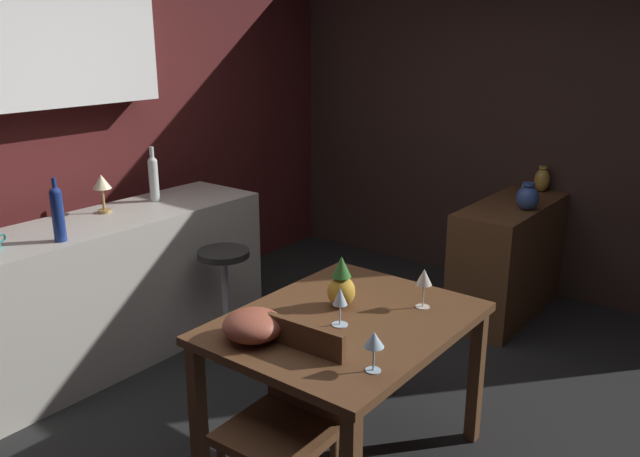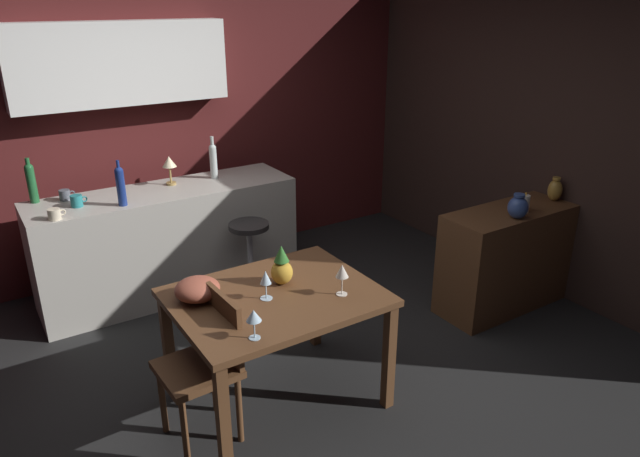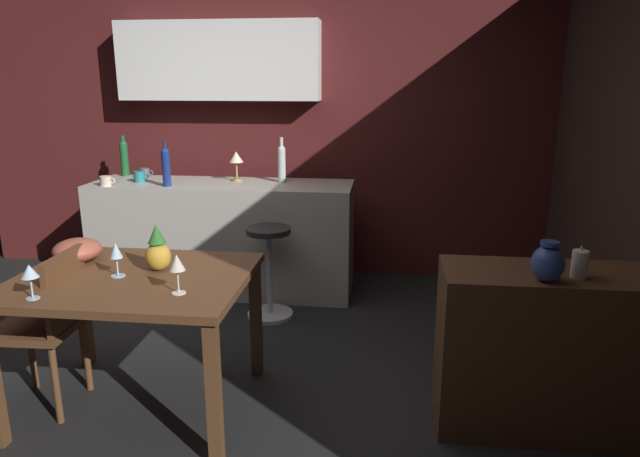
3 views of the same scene
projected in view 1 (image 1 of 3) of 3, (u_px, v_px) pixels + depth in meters
The scene contains 19 objects.
ground_plane at pixel (320, 426), 3.37m from camera, with size 9.00×9.00×0.00m, color black.
wall_kitchen_back at pixel (58, 122), 4.12m from camera, with size 5.20×0.33×2.60m.
wall_side_right at pixel (488, 120), 5.08m from camera, with size 0.10×4.40×2.60m, color #33231E.
dining_table at pixel (345, 337), 2.91m from camera, with size 1.17×0.92×0.74m.
kitchen_counter at pixel (108, 289), 3.97m from camera, with size 2.10×0.60×0.90m, color #B2ADA3.
sideboard_cabinet at pixel (508, 259), 4.61m from camera, with size 1.10×0.44×0.82m, color #56351E.
chair_near_window at pixel (288, 419), 2.59m from camera, with size 0.41×0.41×0.86m.
bar_stool at pixel (225, 298), 4.06m from camera, with size 0.34×0.34×0.68m.
wine_glass_left at pixel (424, 278), 2.97m from camera, with size 0.08×0.08×0.19m.
wine_glass_right at pixel (340, 298), 2.79m from camera, with size 0.07×0.07×0.18m.
wine_glass_center at pixel (374, 341), 2.41m from camera, with size 0.08×0.08×0.16m.
pineapple_centerpiece at pixel (341, 285), 2.99m from camera, with size 0.13×0.13×0.25m.
fruit_bowl at pixel (253, 325), 2.68m from camera, with size 0.26×0.26×0.12m, color #9E4C38.
wine_bottle_cobalt at pixel (58, 212), 3.39m from camera, with size 0.06×0.06×0.34m.
wine_bottle_clear at pixel (153, 176), 4.20m from camera, with size 0.06×0.06×0.36m.
counter_lamp at pixel (102, 185), 3.92m from camera, with size 0.11×0.11×0.24m.
pillar_candle_tall at pixel (527, 194), 4.47m from camera, with size 0.07×0.07×0.16m.
vase_ceramic_blue at pixel (528, 197), 4.31m from camera, with size 0.15×0.15×0.19m.
vase_brass at pixel (542, 180), 4.80m from camera, with size 0.11×0.11×0.19m.
Camera 1 is at (-2.30, -1.79, 1.98)m, focal length 36.24 mm.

